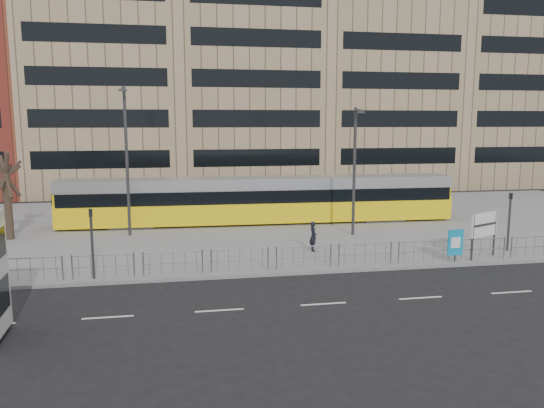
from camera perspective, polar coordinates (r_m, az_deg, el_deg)
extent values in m
plane|color=black|center=(24.16, -1.65, -7.85)|extent=(120.00, 120.00, 0.00)
cube|color=gray|center=(35.72, -4.50, -2.25)|extent=(64.00, 24.00, 0.15)
cube|color=gray|center=(24.19, -1.67, -7.65)|extent=(64.00, 0.25, 0.17)
cube|color=tan|center=(57.41, -17.14, 12.54)|extent=(14.00, 16.00, 22.00)
cube|color=tan|center=(57.59, -2.80, 13.90)|extent=(14.00, 16.00, 24.00)
cube|color=tan|center=(60.88, 10.69, 12.07)|extent=(14.00, 16.00, 21.00)
cube|color=tan|center=(67.15, 22.22, 12.12)|extent=(14.00, 16.00, 23.00)
cylinder|color=gray|center=(24.68, 2.77, -4.61)|extent=(32.00, 0.05, 0.05)
cylinder|color=gray|center=(24.80, 2.76, -5.73)|extent=(32.00, 0.04, 0.04)
cube|color=white|center=(20.60, 2.83, -10.84)|extent=(62.00, 0.12, 0.01)
cube|color=yellow|center=(35.79, -1.26, -0.63)|extent=(26.29, 3.27, 1.50)
cube|color=black|center=(35.63, -1.26, 1.00)|extent=(25.91, 3.30, 0.84)
cube|color=#AEAEB3|center=(35.53, -1.27, 2.28)|extent=(26.28, 3.08, 0.75)
cube|color=yellow|center=(39.26, 17.23, 0.72)|extent=(1.19, 2.14, 2.44)
cube|color=yellow|center=(36.35, -21.29, -0.12)|extent=(1.19, 2.14, 2.44)
cylinder|color=#2D2D30|center=(35.68, -1.26, 0.48)|extent=(2.30, 2.30, 2.81)
cube|color=#2D2D30|center=(37.86, 11.51, -1.29)|extent=(2.88, 2.44, 0.47)
cube|color=#2D2D30|center=(35.86, -14.75, -1.97)|extent=(2.88, 2.44, 0.47)
cylinder|color=#2D2D30|center=(27.88, 20.77, -3.40)|extent=(0.10, 0.10, 2.31)
cylinder|color=#2D2D30|center=(29.35, 22.80, -2.92)|extent=(0.10, 0.10, 2.31)
cube|color=white|center=(28.50, 21.87, -2.07)|extent=(1.86, 0.89, 1.20)
cylinder|color=#2D2D30|center=(27.55, 19.07, -5.00)|extent=(0.06, 0.06, 0.85)
cube|color=#0D8FC1|center=(27.43, 19.13, -3.92)|extent=(0.85, 0.18, 1.27)
cube|color=white|center=(27.40, 19.16, -3.94)|extent=(0.53, 0.08, 0.53)
imported|color=black|center=(28.11, 4.45, -3.49)|extent=(0.39, 0.59, 1.59)
cylinder|color=#2D2D30|center=(24.27, -18.77, -4.22)|extent=(0.12, 0.12, 3.00)
imported|color=#2D2D30|center=(24.05, -18.90, -1.67)|extent=(0.20, 0.23, 1.00)
cylinder|color=#2D2D30|center=(30.65, 24.13, -1.87)|extent=(0.12, 0.12, 3.00)
imported|color=#2D2D30|center=(30.48, 24.26, 0.17)|extent=(0.20, 0.22, 1.00)
cylinder|color=#2D2D30|center=(32.52, -15.33, 4.37)|extent=(0.18, 0.18, 8.85)
cylinder|color=#2D2D30|center=(32.08, -15.71, 11.85)|extent=(0.14, 0.90, 0.14)
cube|color=#2D2D30|center=(31.63, -15.78, 11.71)|extent=(0.45, 0.20, 0.12)
cylinder|color=#2D2D30|center=(32.01, 8.84, 3.41)|extent=(0.18, 0.18, 7.62)
cylinder|color=#2D2D30|center=(31.49, 9.23, 9.89)|extent=(0.14, 0.90, 0.14)
cube|color=#2D2D30|center=(31.07, 9.51, 9.72)|extent=(0.45, 0.20, 0.12)
cylinder|color=black|center=(34.22, -26.51, -0.24)|extent=(0.44, 0.44, 3.87)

